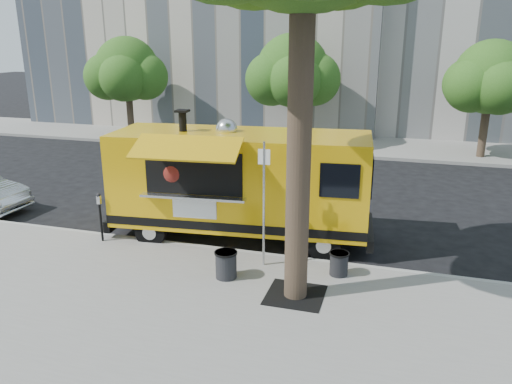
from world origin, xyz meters
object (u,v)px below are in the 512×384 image
Objects in this scene: far_tree_a at (127,69)px; parking_meter at (100,211)px; sign_post at (264,197)px; far_tree_b at (292,71)px; far_tree_c at (491,77)px; food_truck at (239,182)px; trash_bin_left at (226,264)px; trash_bin_right at (339,263)px.

parking_meter is at bearing -62.85° from far_tree_a.
far_tree_a reaches higher than sign_post.
far_tree_c is (9.00, -0.30, -0.12)m from far_tree_b.
sign_post is (2.55, -14.25, -1.98)m from far_tree_b.
far_tree_b is at bearing 90.67° from food_truck.
trash_bin_left is (10.92, -14.73, -3.29)m from far_tree_a.
sign_post reaches higher than trash_bin_left.
trash_bin_left is 2.58m from trash_bin_right.
food_truck is at bearing -121.94° from far_tree_c.
far_tree_c is at bearing 65.19° from sign_post.
trash_bin_right is at bearing 19.62° from trash_bin_left.
far_tree_b is 1.06× the size of far_tree_c.
far_tree_c is 16.75m from trash_bin_left.
far_tree_b is 12.80m from food_truck.
far_tree_a is at bearing 133.90° from trash_bin_right.
far_tree_b reaches higher than trash_bin_left.
sign_post is at bearing 179.48° from trash_bin_right.
food_truck is 13.40× the size of trash_bin_right.
trash_bin_right is at bearing -73.07° from far_tree_b.
far_tree_a is 4.01× the size of parking_meter.
trash_bin_right is (4.34, -14.27, -3.39)m from far_tree_b.
far_tree_a is 0.73× the size of food_truck.
sign_post is at bearing -50.17° from far_tree_a.
far_tree_b is 14.61m from sign_post.
trash_bin_left is at bearing -115.53° from far_tree_c.
parking_meter is at bearing 164.57° from trash_bin_left.
food_truck is at bearing 101.85° from trash_bin_left.
trash_bin_left is at bearing -83.73° from food_truck.
food_truck reaches higher than trash_bin_right.
parking_meter is (-4.55, 0.20, -0.87)m from sign_post.
far_tree_c is at bearing 71.56° from trash_bin_right.
parking_meter is (-2.00, -14.05, -2.85)m from far_tree_b.
parking_meter is at bearing -128.66° from far_tree_c.
far_tree_c reaches higher than parking_meter.
trash_bin_left is 1.15× the size of trash_bin_right.
far_tree_b reaches higher than far_tree_a.
far_tree_a is 18.14m from sign_post.
far_tree_b is 0.75× the size of food_truck.
parking_meter reaches higher than trash_bin_right.
trash_bin_right is at bearing -0.52° from sign_post.
trash_bin_left is (3.92, -1.08, -0.50)m from parking_meter.
far_tree_b reaches higher than trash_bin_right.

